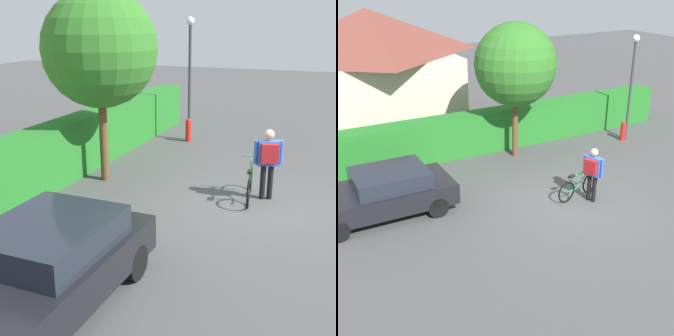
{
  "view_description": "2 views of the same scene",
  "coord_description": "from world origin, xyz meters",
  "views": [
    {
      "loc": [
        -10.05,
        -1.66,
        4.14
      ],
      "look_at": [
        -2.08,
        1.55,
        1.35
      ],
      "focal_mm": 49.5,
      "sensor_mm": 36.0,
      "label": 1
    },
    {
      "loc": [
        -7.8,
        -9.57,
        6.59
      ],
      "look_at": [
        -1.99,
        0.96,
        1.25
      ],
      "focal_mm": 48.99,
      "sensor_mm": 36.0,
      "label": 2
    }
  ],
  "objects": [
    {
      "name": "ground_plane",
      "position": [
        0.0,
        0.0,
        0.0
      ],
      "size": [
        60.0,
        60.0,
        0.0
      ],
      "primitive_type": "plane",
      "color": "#484848"
    },
    {
      "name": "hedge_row",
      "position": [
        0.0,
        5.4,
        0.77
      ],
      "size": [
        15.37,
        0.9,
        1.53
      ],
      "primitive_type": "cube",
      "color": "#227224",
      "rests_on": "ground"
    },
    {
      "name": "house_distant",
      "position": [
        -3.31,
        10.68,
        2.55
      ],
      "size": [
        7.11,
        5.58,
        4.98
      ],
      "color": "beige",
      "rests_on": "ground"
    },
    {
      "name": "parked_car_near",
      "position": [
        -5.26,
        2.22,
        0.71
      ],
      "size": [
        4.06,
        1.88,
        1.35
      ],
      "color": "black",
      "rests_on": "ground"
    },
    {
      "name": "bicycle",
      "position": [
        0.26,
        0.4,
        0.38
      ],
      "size": [
        1.7,
        0.5,
        0.95
      ],
      "color": "black",
      "rests_on": "ground"
    },
    {
      "name": "person_rider",
      "position": [
        0.43,
        0.03,
        1.04
      ],
      "size": [
        0.47,
        0.65,
        1.7
      ],
      "color": "black",
      "rests_on": "ground"
    },
    {
      "name": "street_lamp",
      "position": [
        5.14,
        3.66,
        2.72
      ],
      "size": [
        0.28,
        0.28,
        4.2
      ],
      "color": "#38383D",
      "rests_on": "ground"
    },
    {
      "name": "tree_kerbside",
      "position": [
        0.24,
        4.3,
        3.41
      ],
      "size": [
        2.92,
        2.92,
        4.88
      ],
      "color": "brown",
      "rests_on": "ground"
    },
    {
      "name": "fire_hydrant",
      "position": [
        4.94,
        3.61,
        0.41
      ],
      "size": [
        0.2,
        0.2,
        0.81
      ],
      "color": "red",
      "rests_on": "ground"
    }
  ]
}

